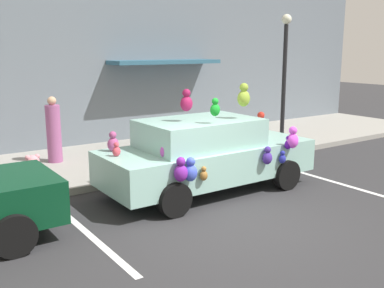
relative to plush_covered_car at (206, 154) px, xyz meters
The scene contains 9 objects.
ground_plane 2.03m from the plush_covered_car, 114.56° to the right, with size 60.00×60.00×0.00m, color #2D2D30.
sidewalk 3.47m from the plush_covered_car, 103.22° to the left, with size 24.00×4.00×0.15m, color gray.
storefront_building 5.99m from the plush_covered_car, 97.82° to the left, with size 24.00×1.25×6.40m.
parking_stripe_front 2.95m from the plush_covered_car, 14.22° to the right, with size 0.12×3.60×0.01m, color silver.
parking_stripe_rear 3.12m from the plush_covered_car, 166.60° to the right, with size 0.12×3.60×0.01m, color silver.
plush_covered_car is the anchor object (origin of this frame).
teddy_bear_on_sidewalk 3.55m from the plush_covered_car, 150.64° to the left, with size 0.38×0.31×0.72m.
street_lamp_post 4.75m from the plush_covered_car, 23.86° to the left, with size 0.28×0.28×3.74m.
pedestrian_walking_past 4.22m from the plush_covered_car, 118.31° to the left, with size 0.36×0.36×1.65m.
Camera 1 is at (-4.64, -5.61, 2.94)m, focal length 41.97 mm.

